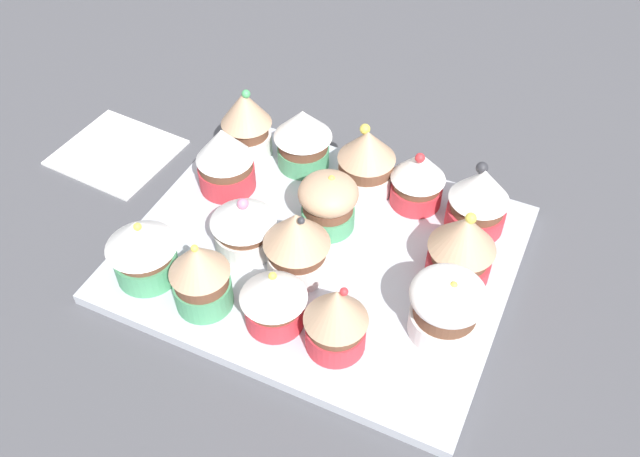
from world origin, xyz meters
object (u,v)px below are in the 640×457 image
at_px(cupcake_0, 142,248).
at_px(cupcake_13, 418,178).
at_px(napkin, 116,152).
at_px(cupcake_9, 462,246).
at_px(cupcake_1, 200,275).
at_px(cupcake_3, 336,318).
at_px(cupcake_4, 244,223).
at_px(cupcake_11, 303,137).
at_px(baking_tray, 320,253).
at_px(cupcake_7, 225,159).
at_px(cupcake_10, 246,123).
at_px(cupcake_12, 366,160).
at_px(cupcake_2, 277,299).
at_px(cupcake_6, 446,306).
at_px(cupcake_8, 328,202).
at_px(cupcake_5, 297,243).
at_px(cupcake_14, 479,198).

height_order(cupcake_0, cupcake_13, cupcake_0).
bearing_deg(napkin, cupcake_9, -2.40).
relative_size(cupcake_1, cupcake_3, 1.03).
distance_m(cupcake_4, cupcake_11, 0.14).
bearing_deg(cupcake_3, baking_tray, 121.95).
distance_m(cupcake_7, cupcake_10, 0.06).
relative_size(cupcake_9, cupcake_12, 1.00).
xyz_separation_m(cupcake_2, cupcake_6, (0.14, 0.05, 0.00)).
bearing_deg(cupcake_2, cupcake_8, 94.58).
distance_m(cupcake_9, napkin, 0.42).
bearing_deg(cupcake_12, baking_tray, -93.05).
relative_size(baking_tray, cupcake_1, 4.68).
height_order(cupcake_5, napkin, cupcake_5).
bearing_deg(cupcake_1, cupcake_9, 33.42).
relative_size(cupcake_12, napkin, 0.63).
bearing_deg(cupcake_3, cupcake_0, -179.19).
bearing_deg(cupcake_7, baking_tray, -17.87).
relative_size(cupcake_3, cupcake_13, 1.10).
relative_size(cupcake_10, napkin, 0.69).
xyz_separation_m(cupcake_10, cupcake_11, (0.06, 0.01, -0.00)).
relative_size(cupcake_2, cupcake_5, 0.82).
bearing_deg(napkin, cupcake_5, -16.18).
xyz_separation_m(cupcake_2, cupcake_8, (-0.01, 0.13, -0.00)).
distance_m(cupcake_4, cupcake_6, 0.21).
bearing_deg(cupcake_5, cupcake_6, -2.66).
bearing_deg(cupcake_6, cupcake_2, -158.45).
relative_size(cupcake_1, cupcake_8, 1.23).
bearing_deg(cupcake_4, cupcake_12, 60.43).
xyz_separation_m(cupcake_9, napkin, (-0.42, 0.02, -0.05)).
height_order(cupcake_8, napkin, cupcake_8).
bearing_deg(cupcake_11, cupcake_8, -49.29).
relative_size(cupcake_6, cupcake_8, 1.06).
relative_size(cupcake_5, cupcake_6, 1.18).
relative_size(cupcake_7, cupcake_8, 1.19).
relative_size(cupcake_5, cupcake_9, 1.01).
distance_m(cupcake_4, cupcake_9, 0.21).
distance_m(cupcake_6, cupcake_8, 0.17).
xyz_separation_m(cupcake_7, cupcake_14, (0.26, 0.05, -0.00)).
xyz_separation_m(cupcake_11, napkin, (-0.21, -0.06, -0.05)).
bearing_deg(cupcake_3, cupcake_14, 70.33).
relative_size(cupcake_2, cupcake_9, 0.82).
relative_size(cupcake_5, cupcake_11, 1.10).
bearing_deg(cupcake_2, cupcake_5, 99.96).
relative_size(cupcake_11, cupcake_12, 0.92).
relative_size(cupcake_5, cupcake_13, 1.15).
xyz_separation_m(cupcake_0, cupcake_2, (0.14, 0.00, -0.00)).
relative_size(cupcake_2, cupcake_3, 0.85).
height_order(cupcake_3, cupcake_7, same).
height_order(cupcake_3, cupcake_11, cupcake_3).
height_order(cupcake_8, cupcake_9, cupcake_9).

